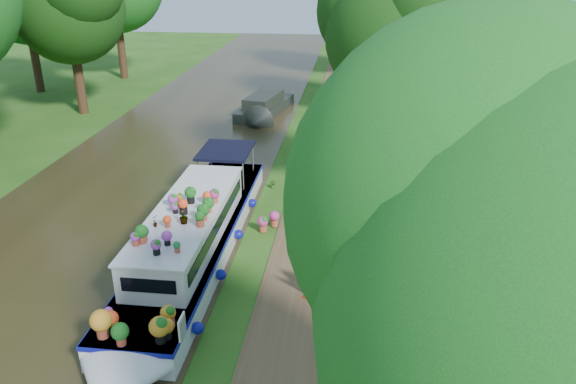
% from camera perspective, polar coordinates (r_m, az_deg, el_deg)
% --- Properties ---
extents(ground, '(100.00, 100.00, 0.00)m').
position_cam_1_polar(ground, '(19.27, -1.45, -4.22)').
color(ground, '#224E13').
rests_on(ground, ground).
extents(canal_water, '(10.00, 100.00, 0.02)m').
position_cam_1_polar(canal_water, '(20.93, -17.96, -3.07)').
color(canal_water, black).
rests_on(canal_water, ground).
extents(towpath, '(2.20, 100.00, 0.03)m').
position_cam_1_polar(towpath, '(19.15, 2.11, -4.38)').
color(towpath, '#4E3C24').
rests_on(towpath, ground).
extents(plant_boat, '(2.29, 13.52, 2.30)m').
position_cam_1_polar(plant_boat, '(17.38, -9.96, -4.68)').
color(plant_boat, silver).
rests_on(plant_boat, canal_water).
extents(tree_near_overhang, '(5.52, 5.28, 8.99)m').
position_cam_1_polar(tree_near_overhang, '(20.14, 10.87, 16.34)').
color(tree_near_overhang, black).
rests_on(tree_near_overhang, ground).
extents(tree_near_mid, '(6.90, 6.60, 9.40)m').
position_cam_1_polar(tree_near_mid, '(32.14, 10.95, 18.49)').
color(tree_near_mid, black).
rests_on(tree_near_mid, ground).
extents(second_boat, '(2.85, 6.60, 1.23)m').
position_cam_1_polar(second_boat, '(33.32, -2.46, 8.65)').
color(second_boat, black).
rests_on(second_boat, canal_water).
extents(sandwich_board, '(0.66, 0.68, 0.99)m').
position_cam_1_polar(sandwich_board, '(15.69, 2.73, -9.21)').
color(sandwich_board, '#A51D0B').
rests_on(sandwich_board, towpath).
extents(pedestrian_pink, '(0.77, 0.63, 1.82)m').
position_cam_1_polar(pedestrian_pink, '(35.47, 4.38, 10.24)').
color(pedestrian_pink, pink).
rests_on(pedestrian_pink, towpath).
extents(pedestrian_dark, '(1.02, 0.86, 1.85)m').
position_cam_1_polar(pedestrian_dark, '(37.18, 5.10, 10.85)').
color(pedestrian_dark, black).
rests_on(pedestrian_dark, towpath).
extents(verge_plant, '(0.38, 0.34, 0.38)m').
position_cam_1_polar(verge_plant, '(22.83, -1.51, 0.84)').
color(verge_plant, '#36661E').
rests_on(verge_plant, ground).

